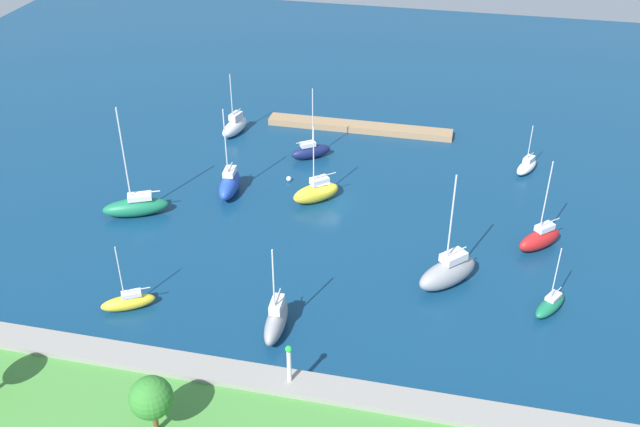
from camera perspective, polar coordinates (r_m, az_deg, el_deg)
The scene contains 17 objects.
water at distance 83.79m, azimuth 0.77°, elevation 0.98°, with size 160.00×160.00×0.00m, color navy.
pier_dock at distance 100.69m, azimuth 3.17°, elevation 6.93°, with size 25.89×2.54×0.89m, color #997A56.
breakwater at distance 60.36m, azimuth -5.31°, elevation -13.19°, with size 60.36×2.71×1.38m, color gray.
harbor_beacon at distance 57.69m, azimuth -2.50°, elevation -11.73°, with size 0.56×0.56×3.73m.
park_tree_east at distance 55.19m, azimuth -13.36°, elevation -14.18°, with size 3.28×3.28×5.17m.
sailboat_white_far_south at distance 93.38m, azimuth 16.23°, elevation 3.67°, with size 3.44×4.87×6.45m.
sailboat_gray_center_basin at distance 70.98m, azimuth 10.21°, elevation -4.65°, with size 6.62×6.79×12.52m.
sailboat_green_mid_basin at distance 70.60m, azimuth 17.95°, elevation -6.96°, with size 3.75×4.77×7.31m.
sailboat_yellow_along_channel at distance 69.78m, azimuth -15.10°, elevation -6.84°, with size 5.11×3.77×7.16m.
sailboat_navy_lone_south at distance 92.79m, azimuth -0.74°, elevation 5.02°, with size 5.39×4.47×9.61m.
sailboat_red_off_beacon at distance 78.64m, azimuth 17.19°, elevation -1.93°, with size 5.29×5.17×10.51m.
sailboat_blue_west_end at distance 85.35m, azimuth -7.26°, elevation 2.36°, with size 2.60×6.27×11.08m.
sailboat_white_east_end at distance 99.85m, azimuth -6.84°, elevation 6.97°, with size 3.08×5.89×8.86m.
sailboat_gray_by_breakwater at distance 64.83m, azimuth -3.53°, elevation -8.51°, with size 1.97×6.12×9.27m.
sailboat_green_far_north at distance 83.26m, azimuth -14.52°, elevation 0.57°, with size 7.64×5.16×13.34m.
sailboat_yellow_outer_mooring at distance 83.15m, azimuth -0.30°, elevation 1.74°, with size 5.77×5.29×9.70m.
mooring_buoy_white at distance 87.84m, azimuth -2.51°, elevation 2.79°, with size 0.64×0.64×0.64m, color white.
Camera 1 is at (-14.44, 70.04, 43.67)m, focal length 39.96 mm.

